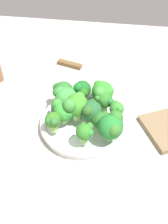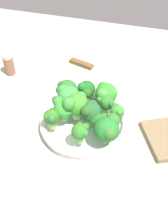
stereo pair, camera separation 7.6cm
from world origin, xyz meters
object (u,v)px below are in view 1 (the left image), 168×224
object	(u,v)px
broccoli_floret_7	(65,98)
broccoli_floret_0	(104,101)
broccoli_floret_4	(63,91)
bowl	(84,123)
broccoli_floret_9	(102,92)
broccoli_floret_8	(64,110)
knife	(81,68)
broccoli_floret_11	(82,90)
broccoli_floret_2	(102,120)
broccoli_floret_12	(117,109)
broccoli_floret_3	(75,105)
broccoli_floret_1	(91,111)
broccoli_floret_10	(53,121)
broccoli_floret_6	(85,132)
broccoli_floret_5	(112,125)

from	to	relation	value
broccoli_floret_7	broccoli_floret_0	bearing A→B (deg)	-175.43
broccoli_floret_4	bowl	bearing A→B (deg)	137.24
broccoli_floret_7	broccoli_floret_9	world-z (taller)	same
bowl	broccoli_floret_4	bearing A→B (deg)	-42.76
broccoli_floret_8	knife	xyz separation A→B (cm)	(-0.09, -30.52, -6.87)
bowl	broccoli_floret_11	distance (cm)	10.47
bowl	broccoli_floret_7	bearing A→B (deg)	-31.84
broccoli_floret_2	broccoli_floret_7	world-z (taller)	broccoli_floret_7
broccoli_floret_2	broccoli_floret_12	distance (cm)	6.04
broccoli_floret_8	knife	world-z (taller)	broccoli_floret_8
broccoli_floret_3	broccoli_floret_12	bearing A→B (deg)	-171.09
bowl	broccoli_floret_0	world-z (taller)	broccoli_floret_0
broccoli_floret_0	broccoli_floret_1	world-z (taller)	broccoli_floret_1
bowl	broccoli_floret_3	xyz separation A→B (cm)	(2.43, -0.10, 6.82)
broccoli_floret_9	knife	xyz separation A→B (cm)	(9.68, -21.03, -6.79)
broccoli_floret_3	knife	size ratio (longest dim) A/B	0.33
broccoli_floret_9	broccoli_floret_10	distance (cm)	18.17
broccoli_floret_0	broccoli_floret_1	distance (cm)	6.07
broccoli_floret_6	broccoli_floret_9	size ratio (longest dim) A/B	0.81
broccoli_floret_5	broccoli_floret_11	xyz separation A→B (cm)	(9.94, -14.65, -1.17)
broccoli_floret_1	broccoli_floret_5	distance (cm)	8.10
broccoli_floret_9	broccoli_floret_1	bearing A→B (deg)	75.78
broccoli_floret_10	broccoli_floret_8	bearing A→B (deg)	-115.42
broccoli_floret_5	broccoli_floret_10	xyz separation A→B (cm)	(15.63, -0.41, -1.14)
broccoli_floret_7	broccoli_floret_12	xyz separation A→B (cm)	(-14.91, 1.83, -0.45)
broccoli_floret_8	broccoli_floret_9	world-z (taller)	broccoli_floret_9
broccoli_floret_8	broccoli_floret_10	size ratio (longest dim) A/B	1.10
broccoli_floret_6	broccoli_floret_12	size ratio (longest dim) A/B	1.07
broccoli_floret_9	broccoli_floret_10	xyz separation A→B (cm)	(11.82, 13.79, -0.30)
broccoli_floret_9	bowl	bearing A→B (deg)	63.17
bowl	broccoli_floret_0	distance (cm)	8.84
knife	broccoli_floret_8	bearing A→B (deg)	89.84
broccoli_floret_0	broccoli_floret_5	xyz separation A→B (cm)	(-2.82, 10.45, 1.06)
broccoli_floret_5	knife	xyz separation A→B (cm)	(13.50, -35.24, -7.64)
broccoli_floret_3	knife	world-z (taller)	broccoli_floret_3
broccoli_floret_1	broccoli_floret_6	xyz separation A→B (cm)	(0.54, 7.64, -0.37)
broccoli_floret_0	broccoli_floret_7	bearing A→B (deg)	4.57
broccoli_floret_0	broccoli_floret_9	xyz separation A→B (cm)	(0.99, -3.75, 0.21)
broccoli_floret_7	broccoli_floret_10	xyz separation A→B (cm)	(1.62, 9.14, -0.30)
bowl	broccoli_floret_12	xyz separation A→B (cm)	(-8.94, -1.88, 5.23)
broccoli_floret_5	broccoli_floret_12	xyz separation A→B (cm)	(-0.90, -7.72, -1.29)
broccoli_floret_0	broccoli_floret_10	world-z (taller)	same
broccoli_floret_10	knife	distance (cm)	35.49
broccoli_floret_0	broccoli_floret_3	world-z (taller)	broccoli_floret_3
broccoli_floret_2	broccoli_floret_10	distance (cm)	13.08
broccoli_floret_5	broccoli_floret_8	size ratio (longest dim) A/B	1.23
broccoli_floret_9	knife	world-z (taller)	broccoli_floret_9
broccoli_floret_1	broccoli_floret_6	bearing A→B (deg)	85.98
broccoli_floret_9	broccoli_floret_4	bearing A→B (deg)	7.87
broccoli_floret_1	broccoli_floret_2	world-z (taller)	broccoli_floret_1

